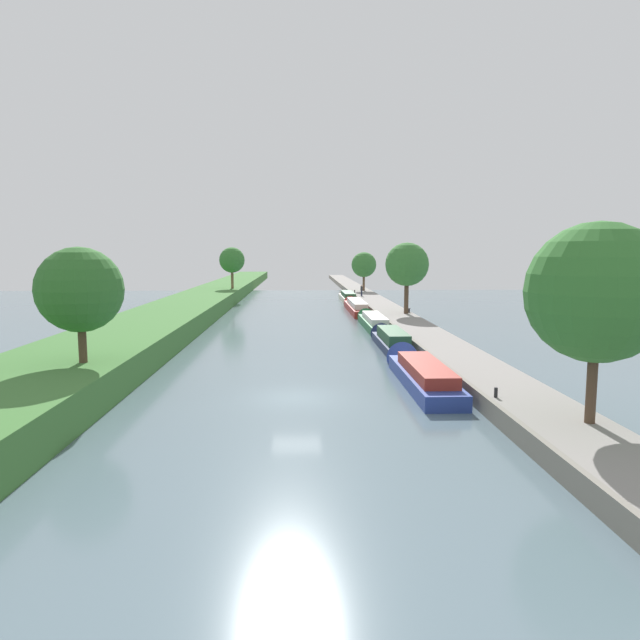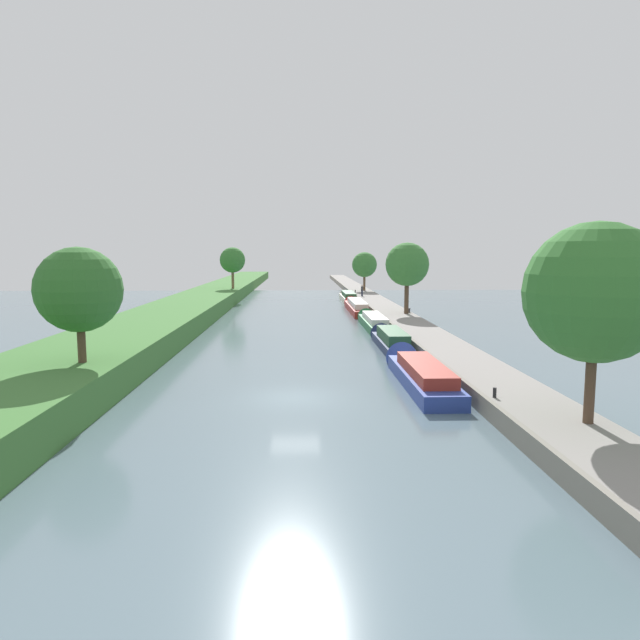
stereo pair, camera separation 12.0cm
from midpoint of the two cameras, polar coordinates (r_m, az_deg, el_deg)
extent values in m
plane|color=slate|center=(28.97, -2.39, -7.82)|extent=(160.00, 160.00, 0.00)
cube|color=#3D7033|center=(31.45, -25.98, -5.66)|extent=(7.61, 260.00, 1.81)
cube|color=gray|center=(30.65, 17.85, -6.53)|extent=(3.62, 260.00, 0.84)
cube|color=gray|center=(30.05, 14.35, -6.63)|extent=(0.25, 260.00, 0.89)
cube|color=#283D93|center=(31.59, 10.47, -5.95)|extent=(2.19, 10.45, 0.79)
cube|color=maroon|center=(30.94, 10.71, -4.89)|extent=(1.80, 7.31, 0.62)
cone|color=#283D93|center=(37.23, 8.53, -3.95)|extent=(2.08, 1.32, 2.08)
cube|color=#141E42|center=(43.49, 7.34, -2.46)|extent=(1.94, 9.05, 0.65)
cube|color=#234C2D|center=(42.93, 7.45, -1.58)|extent=(1.59, 6.34, 0.83)
cone|color=#141E42|center=(48.48, 6.37, -1.47)|extent=(1.84, 1.16, 1.84)
cube|color=#1E6033|center=(54.62, 5.54, -0.45)|extent=(1.89, 11.25, 0.78)
cube|color=silver|center=(53.98, 5.63, 0.20)|extent=(1.55, 7.88, 0.59)
cone|color=#1E6033|center=(60.72, 4.78, 0.31)|extent=(1.79, 1.13, 1.79)
cube|color=maroon|center=(69.30, 3.77, 1.15)|extent=(1.89, 14.50, 0.80)
cube|color=silver|center=(68.51, 3.84, 1.70)|extent=(1.55, 10.15, 0.68)
cone|color=maroon|center=(77.05, 3.19, 1.73)|extent=(1.79, 1.13, 1.79)
cube|color=beige|center=(83.82, 2.92, 2.15)|extent=(1.90, 11.80, 0.79)
cube|color=#234C2D|center=(83.18, 2.96, 2.62)|extent=(1.55, 8.26, 0.67)
cone|color=beige|center=(90.25, 2.57, 2.50)|extent=(1.80, 1.14, 1.80)
cylinder|color=#4C3828|center=(23.90, 25.82, -5.24)|extent=(0.39, 0.39, 3.57)
sphere|color=#33702D|center=(23.47, 26.23, 2.53)|extent=(5.30, 5.30, 5.30)
cylinder|color=#4C3828|center=(60.26, 8.81, 2.51)|extent=(0.46, 0.46, 3.95)
sphere|color=#387533|center=(60.10, 8.86, 5.59)|extent=(4.57, 4.57, 4.57)
cylinder|color=brown|center=(95.08, 4.54, 3.94)|extent=(0.40, 0.40, 3.21)
sphere|color=#387533|center=(94.98, 4.56, 5.60)|extent=(4.17, 4.17, 4.17)
cylinder|color=brown|center=(86.43, -8.77, 4.24)|extent=(0.41, 0.41, 3.25)
sphere|color=#33702D|center=(86.35, -8.81, 6.02)|extent=(3.83, 3.83, 3.83)
cylinder|color=#4C3828|center=(30.80, -22.89, -1.67)|extent=(0.41, 0.41, 2.52)
sphere|color=#2D6628|center=(30.55, -23.11, 2.85)|extent=(4.27, 4.27, 4.27)
cylinder|color=#282D42|center=(83.40, 4.31, 2.71)|extent=(0.26, 0.26, 0.82)
cylinder|color=#333338|center=(83.35, 4.32, 3.20)|extent=(0.34, 0.34, 0.62)
sphere|color=tan|center=(83.32, 4.32, 3.49)|extent=(0.22, 0.22, 0.22)
cylinder|color=black|center=(26.79, 17.37, -7.02)|extent=(0.16, 0.16, 0.45)
cylinder|color=black|center=(90.33, 3.62, 2.92)|extent=(0.16, 0.16, 0.45)
cube|color=#333338|center=(61.48, 8.97, 0.94)|extent=(0.40, 0.08, 0.41)
cube|color=#333338|center=(62.65, 8.77, 1.05)|extent=(0.40, 0.08, 0.41)
cube|color=#38383D|center=(62.04, 8.87, 1.21)|extent=(0.44, 1.50, 0.06)
camera|label=1|loc=(0.06, -89.94, 0.01)|focal=31.64mm
camera|label=2|loc=(0.06, 90.06, -0.01)|focal=31.64mm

